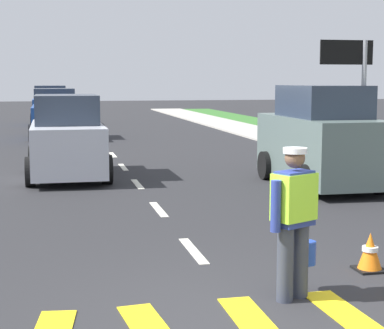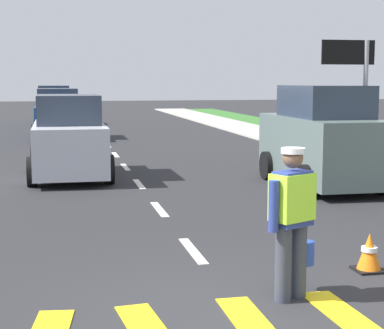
% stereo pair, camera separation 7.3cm
% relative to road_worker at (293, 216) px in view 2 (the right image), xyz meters
% --- Properties ---
extents(ground_plane, '(96.00, 96.00, 0.00)m').
position_rel_road_worker_xyz_m(ground_plane, '(-0.65, 20.47, -0.93)').
color(ground_plane, '#28282B').
extents(lane_center_line, '(0.14, 46.40, 0.01)m').
position_rel_road_worker_xyz_m(lane_center_line, '(-0.65, 24.67, -0.93)').
color(lane_center_line, silver).
rests_on(lane_center_line, ground).
extents(road_worker, '(0.66, 0.58, 1.67)m').
position_rel_road_worker_xyz_m(road_worker, '(0.00, 0.00, 0.00)').
color(road_worker, '#383D4C').
rests_on(road_worker, ground).
extents(lane_direction_sign, '(1.16, 0.11, 3.20)m').
position_rel_road_worker_xyz_m(lane_direction_sign, '(3.60, 6.05, 1.48)').
color(lane_direction_sign, gray).
rests_on(lane_direction_sign, ground).
extents(traffic_cone_near, '(0.36, 0.36, 0.49)m').
position_rel_road_worker_xyz_m(traffic_cone_near, '(1.32, 0.78, -0.69)').
color(traffic_cone_near, black).
rests_on(traffic_cone_near, ground).
extents(car_oncoming_third, '(2.06, 3.86, 2.08)m').
position_rel_road_worker_xyz_m(car_oncoming_third, '(-2.56, 29.09, 0.04)').
color(car_oncoming_third, '#1E4799').
rests_on(car_oncoming_third, ground).
extents(car_oncoming_lead, '(1.94, 3.88, 2.03)m').
position_rel_road_worker_xyz_m(car_oncoming_lead, '(-2.18, 9.59, 0.01)').
color(car_oncoming_lead, silver).
rests_on(car_oncoming_lead, ground).
extents(car_oncoming_second, '(2.05, 4.12, 2.04)m').
position_rel_road_worker_xyz_m(car_oncoming_second, '(-2.39, 20.58, 0.02)').
color(car_oncoming_second, '#1E4799').
rests_on(car_oncoming_second, ground).
extents(car_parked_curbside, '(1.91, 3.98, 2.27)m').
position_rel_road_worker_xyz_m(car_parked_curbside, '(3.33, 7.02, 0.12)').
color(car_parked_curbside, slate).
rests_on(car_parked_curbside, ground).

